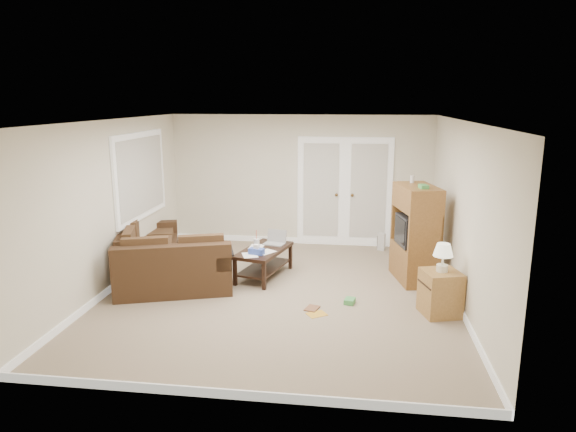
# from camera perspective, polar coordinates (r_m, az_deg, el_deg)

# --- Properties ---
(floor) EXTENTS (5.50, 5.50, 0.00)m
(floor) POSITION_cam_1_polar(r_m,az_deg,el_deg) (7.61, -0.90, -8.61)
(floor) COLOR gray
(floor) RESTS_ON ground
(ceiling) EXTENTS (5.00, 5.50, 0.02)m
(ceiling) POSITION_cam_1_polar(r_m,az_deg,el_deg) (7.08, -0.97, 10.56)
(ceiling) COLOR white
(ceiling) RESTS_ON wall_back
(wall_left) EXTENTS (0.02, 5.50, 2.50)m
(wall_left) POSITION_cam_1_polar(r_m,az_deg,el_deg) (8.00, -18.95, 1.09)
(wall_left) COLOR silver
(wall_left) RESTS_ON floor
(wall_right) EXTENTS (0.02, 5.50, 2.50)m
(wall_right) POSITION_cam_1_polar(r_m,az_deg,el_deg) (7.31, 18.83, 0.05)
(wall_right) COLOR silver
(wall_right) RESTS_ON floor
(wall_back) EXTENTS (5.00, 0.02, 2.50)m
(wall_back) POSITION_cam_1_polar(r_m,az_deg,el_deg) (9.93, 1.40, 3.98)
(wall_back) COLOR silver
(wall_back) RESTS_ON floor
(wall_front) EXTENTS (5.00, 0.02, 2.50)m
(wall_front) POSITION_cam_1_polar(r_m,az_deg,el_deg) (4.64, -5.94, -6.55)
(wall_front) COLOR silver
(wall_front) RESTS_ON floor
(baseboards) EXTENTS (5.00, 5.50, 0.10)m
(baseboards) POSITION_cam_1_polar(r_m,az_deg,el_deg) (7.59, -0.90, -8.26)
(baseboards) COLOR white
(baseboards) RESTS_ON floor
(french_doors) EXTENTS (1.80, 0.05, 2.13)m
(french_doors) POSITION_cam_1_polar(r_m,az_deg,el_deg) (9.87, 6.29, 2.59)
(french_doors) COLOR white
(french_doors) RESTS_ON floor
(window_left) EXTENTS (0.05, 1.92, 1.42)m
(window_left) POSITION_cam_1_polar(r_m,az_deg,el_deg) (8.82, -16.03, 4.32)
(window_left) COLOR white
(window_left) RESTS_ON wall_left
(sectional_sofa) EXTENTS (2.39, 2.68, 0.79)m
(sectional_sofa) POSITION_cam_1_polar(r_m,az_deg,el_deg) (8.38, -14.09, -4.72)
(sectional_sofa) COLOR #3E2918
(sectional_sofa) RESTS_ON floor
(coffee_table) EXTENTS (0.84, 1.25, 0.78)m
(coffee_table) POSITION_cam_1_polar(r_m,az_deg,el_deg) (8.24, -2.62, -5.04)
(coffee_table) COLOR black
(coffee_table) RESTS_ON floor
(tv_armoire) EXTENTS (0.71, 1.03, 1.61)m
(tv_armoire) POSITION_cam_1_polar(r_m,az_deg,el_deg) (8.19, 13.94, -1.85)
(tv_armoire) COLOR brown
(tv_armoire) RESTS_ON floor
(side_cabinet) EXTENTS (0.57, 0.57, 0.97)m
(side_cabinet) POSITION_cam_1_polar(r_m,az_deg,el_deg) (7.08, 16.60, -7.81)
(side_cabinet) COLOR #A2743B
(side_cabinet) RESTS_ON floor
(space_heater) EXTENTS (0.16, 0.14, 0.33)m
(space_heater) POSITION_cam_1_polar(r_m,az_deg,el_deg) (9.82, 10.35, -2.82)
(space_heater) COLOR silver
(space_heater) RESTS_ON floor
(floor_magazine) EXTENTS (0.31, 0.30, 0.01)m
(floor_magazine) POSITION_cam_1_polar(r_m,az_deg,el_deg) (6.93, 3.22, -10.83)
(floor_magazine) COLOR gold
(floor_magazine) RESTS_ON floor
(floor_greenbox) EXTENTS (0.17, 0.20, 0.07)m
(floor_greenbox) POSITION_cam_1_polar(r_m,az_deg,el_deg) (7.30, 6.87, -9.36)
(floor_greenbox) COLOR #449749
(floor_greenbox) RESTS_ON floor
(floor_book) EXTENTS (0.22, 0.26, 0.02)m
(floor_book) POSITION_cam_1_polar(r_m,az_deg,el_deg) (7.12, 2.06, -10.10)
(floor_book) COLOR brown
(floor_book) RESTS_ON floor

